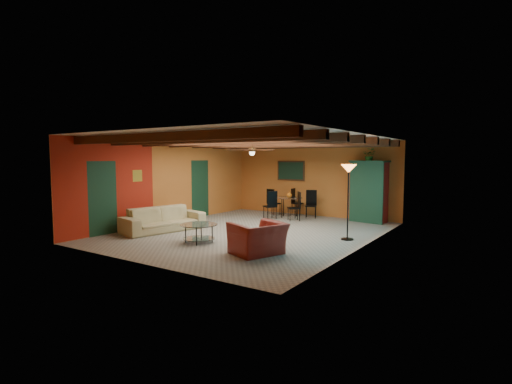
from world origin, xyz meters
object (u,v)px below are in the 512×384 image
Objects in this scene: potted_plant at (370,155)px; vase at (289,187)px; sofa at (163,219)px; floor_lamp at (348,202)px; armoire at (369,192)px; armchair at (258,239)px; coffee_table at (199,233)px; dining_table at (289,203)px.

vase is at bearing -167.56° from potted_plant.
sofa is 5.29m from floor_lamp.
sofa is 6.72m from armoire.
armchair is at bearing -87.49° from armoire.
floor_lamp is at bearing -72.92° from armoire.
armchair is 5.60m from vase.
coffee_table is at bearing -114.58° from potted_plant.
armchair is at bearing -68.52° from vase.
vase is (1.79, 4.38, 0.75)m from sofa.
floor_lamp is at bearing -39.41° from dining_table.
armoire is at bearing -164.85° from armchair.
armoire reaches higher than vase.
sofa is 6.95m from potted_plant.
vase is at bearing 0.00° from dining_table.
potted_plant is at bearing 12.44° from dining_table.
armoire is 1.23m from potted_plant.
potted_plant reaches higher than coffee_table.
armchair reaches higher than coffee_table.
armoire reaches higher than floor_lamp.
coffee_table is (-1.90, 0.18, -0.11)m from armchair.
vase is (-2.69, -0.59, -1.12)m from potted_plant.
dining_table is at bearing 0.00° from vase.
floor_lamp is at bearing -81.92° from potted_plant.
dining_table reaches higher than coffee_table.
dining_table reaches higher than armchair.
sofa is 1.25× the size of dining_table.
sofa reaches higher than coffee_table.
armoire is at bearing -29.18° from sofa.
dining_table reaches higher than sofa.
armchair is (3.83, -0.79, 0.00)m from sofa.
armchair is at bearing -88.76° from sofa.
armoire is (2.55, 5.58, 0.75)m from coffee_table.
armchair is 1.15× the size of coffee_table.
potted_plant reaches higher than floor_lamp.
sofa is 3.91m from armchair.
sofa is at bearing -123.04° from armoire.
potted_plant reaches higher than sofa.
floor_lamp reaches higher than sofa.
potted_plant reaches higher than dining_table.
floor_lamp is (0.45, -3.17, -0.00)m from armoire.
coffee_table is 0.48× the size of armoire.
coffee_table is at bearing -88.43° from dining_table.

